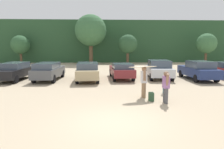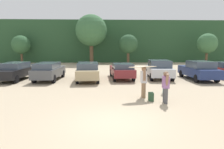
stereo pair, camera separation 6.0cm
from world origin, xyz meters
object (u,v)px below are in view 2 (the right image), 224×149
Objects in this scene: parked_car_tan at (88,71)px; backpack_dropped at (151,97)px; person_adult at (144,80)px; person_child at (164,83)px; parked_car_silver at (159,69)px; surfboard_cream at (143,67)px; parked_car_maroon at (122,70)px; parked_car_dark_gray at (49,71)px; person_companion at (166,85)px; parked_car_navy at (199,70)px; parked_car_black at (15,71)px.

backpack_dropped is at bearing -152.52° from parked_car_tan.
person_adult reaches higher than person_child.
parked_car_silver is 5.95m from person_child.
parked_car_silver is 7.36m from surfboard_cream.
person_adult is (0.65, -6.62, 0.23)m from parked_car_maroon.
parked_car_dark_gray is 9.33m from surfboard_cream.
person_child is at bearing -102.22° from person_companion.
parked_car_dark_gray is 12.92m from parked_car_navy.
parked_car_silver is 0.91× the size of parked_car_navy.
backpack_dropped is at bearing -29.66° from person_companion.
person_companion reaches higher than parked_car_maroon.
parked_car_dark_gray is (2.92, -0.16, 0.02)m from parked_car_black.
person_companion is at bearing 117.73° from surfboard_cream.
parked_car_dark_gray is 0.98× the size of parked_car_navy.
parked_car_maroon is 4.19× the size of person_child.
backpack_dropped is at bearing -122.68° from parked_car_black.
parked_car_navy reaches higher than person_companion.
parked_car_maroon is at bearing -99.21° from surfboard_cream.
person_child is at bearing -146.80° from person_adult.
person_companion is at bearing 144.11° from parked_car_navy.
parked_car_black is at bearing 82.20° from parked_car_tan.
parked_car_silver reaches higher than parked_car_maroon.
parked_car_tan is at bearing -92.57° from parked_car_black.
person_adult is (6.95, -6.16, 0.17)m from parked_car_dark_gray.
surfboard_cream is (-0.09, -0.10, 0.75)m from person_adult.
person_adult is at bearing -129.41° from parked_car_dark_gray.
parked_car_tan is 2.85× the size of person_companion.
parked_car_black is 0.95× the size of parked_car_maroon.
person_child is at bearing 137.90° from parked_car_navy.
surfboard_cream reaches higher than parked_car_silver.
parked_car_navy is at bearing -89.05° from parked_car_dark_gray.
person_companion reaches higher than parked_car_black.
person_companion is at bearing -171.75° from parked_car_maroon.
parked_car_silver is 2.63× the size of person_companion.
parked_car_tan is at bearing 90.47° from parked_car_navy.
person_child is at bearing -120.22° from parked_car_dark_gray.
parked_car_tan is 2.62× the size of person_adult.
backpack_dropped is (3.84, -6.55, -0.61)m from parked_car_tan.
person_companion reaches higher than parked_car_dark_gray.
person_companion is at bearing -122.55° from parked_car_black.
parked_car_silver is 7.85m from backpack_dropped.
surfboard_cream is at bearing -152.07° from parked_car_tan.
parked_car_black is 1.05× the size of parked_car_silver.
person_companion is at bearing 77.78° from person_child.
parked_car_tan is 3.05m from parked_car_maroon.
parked_car_silver is 9.50× the size of backpack_dropped.
parked_car_navy is (12.92, -0.27, 0.02)m from parked_car_dark_gray.
person_adult is 3.94× the size of backpack_dropped.
parked_car_navy is 8.71m from person_companion.
parked_car_silver is (6.32, 0.87, 0.04)m from parked_car_tan.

